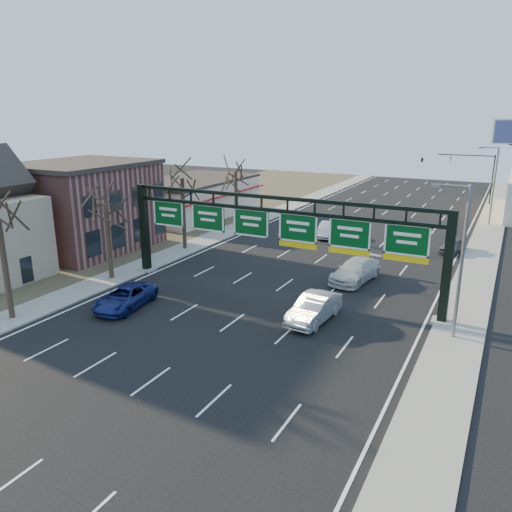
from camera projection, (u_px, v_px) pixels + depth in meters
The scene contains 19 objects.
ground at pixel (216, 335), 29.69m from camera, with size 160.00×160.00×0.00m, color black.
sidewalk_left at pixel (213, 238), 52.38m from camera, with size 3.00×120.00×0.12m, color gray.
sidewalk_right at pixel (476, 272), 41.06m from camera, with size 3.00×120.00×0.12m, color gray.
dirt_strip_left at pixel (123, 226), 57.79m from camera, with size 21.00×120.00×0.06m, color #473D2B.
lane_markings at pixel (328, 253), 46.73m from camera, with size 21.60×120.00×0.01m, color white.
sign_gantry at pixel (276, 232), 35.15m from camera, with size 24.60×1.20×7.20m.
brick_block at pixel (84, 206), 47.42m from camera, with size 10.40×12.40×8.30m.
cream_strip at pixel (192, 197), 63.26m from camera, with size 10.90×18.40×4.70m.
tree_gantry at pixel (104, 190), 37.63m from camera, with size 3.60×3.60×8.48m.
tree_mid at pixel (182, 167), 45.95m from camera, with size 3.60×3.60×9.24m.
tree_far at pixel (235, 162), 54.58m from camera, with size 3.60×3.60×8.86m.
streetlight_near at pixel (460, 255), 27.87m from camera, with size 2.15×0.22×9.00m.
streetlight_far at pixel (493, 182), 56.86m from camera, with size 2.15×0.22×9.00m.
traffic_signal_mast at pixel (448, 164), 72.53m from camera, with size 10.16×0.54×7.00m.
car_blue_suv at pixel (125, 297), 33.67m from camera, with size 2.41×5.24×1.46m, color navy.
car_silver_sedan at pixel (314, 308), 31.44m from camera, with size 1.78×5.10×1.68m, color #A6A6AB.
car_white_wagon at pixel (355, 271), 38.93m from camera, with size 2.34×5.76×1.67m, color silver.
car_grey_far at pixel (453, 245), 46.85m from camera, with size 1.63×4.05×1.38m, color #46484B.
car_silver_distant at pixel (328, 230), 52.72m from camera, with size 1.63×4.68×1.54m, color #AEAFB3.
Camera 1 is at (14.67, -23.04, 12.77)m, focal length 35.00 mm.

